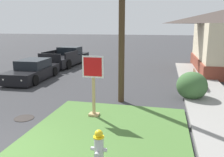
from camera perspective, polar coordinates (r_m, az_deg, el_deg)
name	(u,v)px	position (r m, az deg, el deg)	size (l,w,h in m)	color
grass_corner_patch	(108,134)	(7.35, -1.06, -13.41)	(4.87, 5.29, 0.08)	#477033
sidewalk_strip	(208,96)	(11.79, 22.32, -4.05)	(2.20, 19.01, 0.12)	gray
fire_hydrant	(99,150)	(5.59, -3.23, -16.93)	(0.38, 0.34, 0.92)	black
stop_sign	(93,87)	(8.29, -4.56, -2.03)	(0.77, 0.29, 2.19)	tan
manhole_cover	(24,118)	(9.15, -20.67, -9.04)	(0.70, 0.70, 0.02)	black
parked_sedan_black	(33,71)	(15.16, -18.82, 1.72)	(2.02, 4.27, 1.25)	black
pickup_truck_black	(66,58)	(20.13, -11.06, 4.99)	(2.34, 5.54, 1.48)	black
street_bench	(197,78)	(13.15, 20.00, 0.19)	(0.44, 1.44, 0.85)	brown
shrub_by_curb	(192,86)	(11.12, 18.92, -1.68)	(1.36, 1.36, 1.27)	#3D6435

